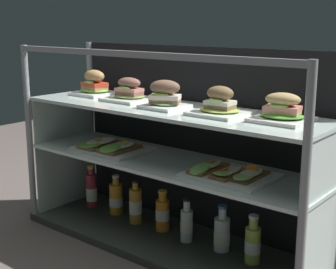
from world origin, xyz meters
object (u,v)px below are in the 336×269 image
at_px(plated_roll_sandwich_mid_left, 220,105).
at_px(juice_bottle_front_left_end, 116,198).
at_px(juice_bottle_front_middle, 163,214).
at_px(juice_bottle_back_left, 187,224).
at_px(open_sandwich_tray_near_right_corner, 110,147).
at_px(plated_roll_sandwich_far_right, 165,97).
at_px(plated_roll_sandwich_near_left_corner, 129,93).
at_px(juice_bottle_front_second, 222,234).
at_px(open_sandwich_tray_center, 228,173).
at_px(juice_bottle_near_post, 136,205).
at_px(plated_roll_sandwich_far_left, 94,85).
at_px(juice_bottle_tucked_behind, 92,190).
at_px(plated_roll_sandwich_left_of_center, 282,111).
at_px(juice_bottle_front_fourth, 253,244).

xyz_separation_m(plated_roll_sandwich_mid_left, juice_bottle_front_left_end, (-0.67, 0.06, -0.57)).
distance_m(juice_bottle_front_middle, juice_bottle_back_left, 0.16).
relative_size(open_sandwich_tray_near_right_corner, juice_bottle_front_left_end, 1.64).
bearing_deg(plated_roll_sandwich_far_right, plated_roll_sandwich_near_left_corner, 168.13).
bearing_deg(juice_bottle_front_second, juice_bottle_front_middle, -179.97).
xyz_separation_m(plated_roll_sandwich_near_left_corner, open_sandwich_tray_center, (0.60, -0.07, -0.26)).
height_order(open_sandwich_tray_near_right_corner, juice_bottle_front_middle, open_sandwich_tray_near_right_corner).
bearing_deg(open_sandwich_tray_center, juice_bottle_near_post, 173.08).
relative_size(open_sandwich_tray_center, juice_bottle_near_post, 1.55).
height_order(plated_roll_sandwich_far_left, open_sandwich_tray_near_right_corner, plated_roll_sandwich_far_left).
bearing_deg(juice_bottle_tucked_behind, plated_roll_sandwich_far_left, 9.07).
bearing_deg(plated_roll_sandwich_near_left_corner, juice_bottle_back_left, -0.76).
xyz_separation_m(plated_roll_sandwich_left_of_center, juice_bottle_near_post, (-0.76, 0.00, -0.56)).
distance_m(plated_roll_sandwich_left_of_center, open_sandwich_tray_center, 0.33).
relative_size(open_sandwich_tray_center, juice_bottle_front_left_end, 1.64).
height_order(plated_roll_sandwich_left_of_center, juice_bottle_tucked_behind, plated_roll_sandwich_left_of_center).
height_order(plated_roll_sandwich_left_of_center, juice_bottle_front_middle, plated_roll_sandwich_left_of_center).
bearing_deg(plated_roll_sandwich_far_right, juice_bottle_front_fourth, 8.49).
distance_m(juice_bottle_tucked_behind, juice_bottle_back_left, 0.65).
relative_size(plated_roll_sandwich_far_left, juice_bottle_front_fourth, 0.91).
xyz_separation_m(plated_roll_sandwich_near_left_corner, juice_bottle_front_fourth, (0.68, 0.01, -0.57)).
bearing_deg(juice_bottle_front_left_end, open_sandwich_tray_near_right_corner, -55.05).
bearing_deg(plated_roll_sandwich_far_right, plated_roll_sandwich_left_of_center, 6.05).
xyz_separation_m(plated_roll_sandwich_mid_left, juice_bottle_back_left, (-0.18, 0.03, -0.57)).
bearing_deg(plated_roll_sandwich_near_left_corner, plated_roll_sandwich_mid_left, -3.53).
bearing_deg(plated_roll_sandwich_far_right, open_sandwich_tray_near_right_corner, -176.89).
bearing_deg(juice_bottle_front_second, plated_roll_sandwich_far_right, -163.59).
bearing_deg(juice_bottle_near_post, plated_roll_sandwich_far_right, -13.95).
distance_m(juice_bottle_front_left_end, juice_bottle_back_left, 0.49).
bearing_deg(open_sandwich_tray_near_right_corner, juice_bottle_front_second, 9.08).
bearing_deg(open_sandwich_tray_center, juice_bottle_back_left, 166.27).
xyz_separation_m(plated_roll_sandwich_far_right, open_sandwich_tray_near_right_corner, (-0.33, -0.02, -0.27)).
relative_size(juice_bottle_tucked_behind, juice_bottle_front_left_end, 1.11).
height_order(juice_bottle_tucked_behind, juice_bottle_front_middle, juice_bottle_tucked_behind).
relative_size(plated_roll_sandwich_far_left, plated_roll_sandwich_left_of_center, 0.93).
height_order(juice_bottle_near_post, juice_bottle_back_left, juice_bottle_near_post).
height_order(plated_roll_sandwich_mid_left, plated_roll_sandwich_left_of_center, plated_roll_sandwich_mid_left).
height_order(plated_roll_sandwich_near_left_corner, plated_roll_sandwich_mid_left, plated_roll_sandwich_mid_left).
bearing_deg(juice_bottle_back_left, open_sandwich_tray_center, -13.73).
bearing_deg(open_sandwich_tray_center, juice_bottle_tucked_behind, 175.03).
xyz_separation_m(plated_roll_sandwich_mid_left, juice_bottle_front_second, (-0.01, 0.05, -0.58)).
height_order(juice_bottle_tucked_behind, juice_bottle_front_left_end, juice_bottle_tucked_behind).
bearing_deg(plated_roll_sandwich_mid_left, open_sandwich_tray_near_right_corner, -176.07).
distance_m(juice_bottle_tucked_behind, juice_bottle_front_second, 0.83).
bearing_deg(juice_bottle_front_second, open_sandwich_tray_center, -47.88).
xyz_separation_m(plated_roll_sandwich_far_right, juice_bottle_tucked_behind, (-0.57, 0.07, -0.57)).
bearing_deg(juice_bottle_near_post, juice_bottle_front_fourth, 0.25).
relative_size(plated_roll_sandwich_left_of_center, juice_bottle_front_left_end, 0.98).
height_order(juice_bottle_back_left, juice_bottle_front_second, juice_bottle_front_second).
distance_m(plated_roll_sandwich_near_left_corner, juice_bottle_tucked_behind, 0.63).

